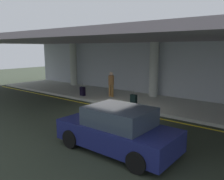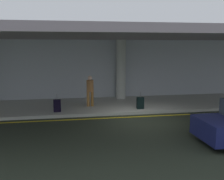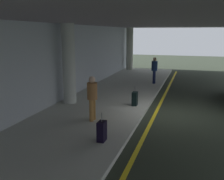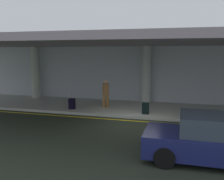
{
  "view_description": "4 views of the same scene",
  "coord_description": "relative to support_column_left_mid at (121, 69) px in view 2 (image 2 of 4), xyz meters",
  "views": [
    {
      "loc": [
        7.76,
        -9.5,
        3.4
      ],
      "look_at": [
        -1.7,
        2.25,
        0.71
      ],
      "focal_mm": 37.84,
      "sensor_mm": 36.0,
      "label": 1
    },
    {
      "loc": [
        -3.45,
        -11.84,
        3.4
      ],
      "look_at": [
        -0.94,
        2.52,
        1.04
      ],
      "focal_mm": 43.54,
      "sensor_mm": 36.0,
      "label": 2
    },
    {
      "loc": [
        -11.08,
        -0.85,
        3.4
      ],
      "look_at": [
        -0.06,
        2.55,
        0.9
      ],
      "focal_mm": 42.83,
      "sensor_mm": 36.0,
      "label": 3
    },
    {
      "loc": [
        2.26,
        -11.79,
        3.4
      ],
      "look_at": [
        -1.41,
        1.52,
        1.39
      ],
      "focal_mm": 41.37,
      "sensor_mm": 36.0,
      "label": 4
    }
  ],
  "objects": [
    {
      "name": "support_column_left_mid",
      "position": [
        0.0,
        0.0,
        0.0
      ],
      "size": [
        0.59,
        0.59,
        3.65
      ],
      "primitive_type": "cylinder",
      "color": "#AEB3AA",
      "rests_on": "sidewalk"
    },
    {
      "name": "lane_stripe_yellow",
      "position": [
        0.0,
        -4.04,
        -1.97
      ],
      "size": [
        26.0,
        0.14,
        0.01
      ],
      "primitive_type": "cube",
      "color": "yellow",
      "rests_on": "ground"
    },
    {
      "name": "suitcase_upright_secondary",
      "position": [
        -3.87,
        -2.94,
        -1.51
      ],
      "size": [
        0.36,
        0.22,
        0.9
      ],
      "rotation": [
        0.0,
        0.0,
        0.23
      ],
      "color": "black",
      "rests_on": "sidewalk"
    },
    {
      "name": "suitcase_upright_primary",
      "position": [
        0.41,
        -3.03,
        -1.51
      ],
      "size": [
        0.36,
        0.22,
        0.9
      ],
      "rotation": [
        0.0,
        0.0,
        0.1
      ],
      "color": "black",
      "rests_on": "sidewalk"
    },
    {
      "name": "person_waiting_for_ride",
      "position": [
        -2.12,
        -1.96,
        -0.86
      ],
      "size": [
        0.38,
        0.38,
        1.68
      ],
      "rotation": [
        0.0,
        0.0,
        5.17
      ],
      "color": "olive",
      "rests_on": "sidewalk"
    },
    {
      "name": "sidewalk",
      "position": [
        0.0,
        -1.54,
        -1.9
      ],
      "size": [
        26.0,
        4.2,
        0.15
      ],
      "primitive_type": "cube",
      "color": "#AEB1A6",
      "rests_on": "ground"
    },
    {
      "name": "ceiling_overhang",
      "position": [
        0.0,
        -2.04,
        1.97
      ],
      "size": [
        28.0,
        13.2,
        0.3
      ],
      "primitive_type": "cube",
      "color": "gray",
      "rests_on": "support_column_far_left"
    },
    {
      "name": "terminal_back_wall",
      "position": [
        0.0,
        0.71,
        -0.07
      ],
      "size": [
        26.0,
        0.3,
        3.8
      ],
      "primitive_type": "cube",
      "color": "#A9B0B8",
      "rests_on": "ground"
    },
    {
      "name": "ground_plane",
      "position": [
        0.0,
        -4.64,
        -1.97
      ],
      "size": [
        60.0,
        60.0,
        0.0
      ],
      "primitive_type": "plane",
      "color": "#262D22"
    }
  ]
}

